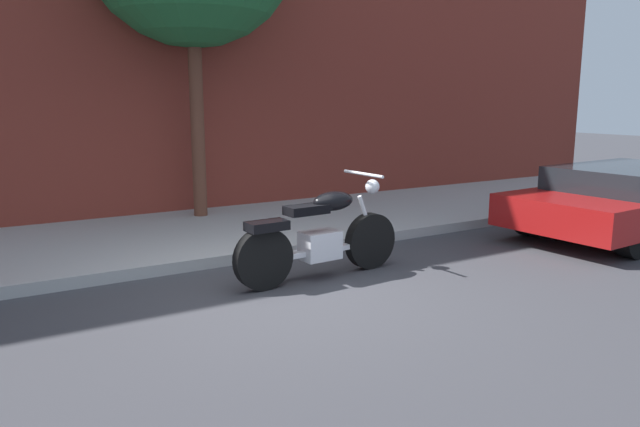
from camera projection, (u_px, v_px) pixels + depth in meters
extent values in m
plane|color=#38383D|center=(290.00, 293.00, 6.21)|extent=(60.00, 60.00, 0.00)
cube|color=#A4A4A4|center=(197.00, 234.00, 8.64)|extent=(21.36, 3.19, 0.14)
cylinder|color=black|center=(370.00, 241.00, 7.09)|extent=(0.68, 0.17, 0.67)
cylinder|color=black|center=(263.00, 259.00, 6.28)|extent=(0.68, 0.17, 0.67)
cube|color=silver|center=(320.00, 245.00, 6.67)|extent=(0.46, 0.31, 0.32)
cube|color=silver|center=(320.00, 251.00, 6.69)|extent=(1.32, 0.16, 0.06)
ellipsoid|color=black|center=(333.00, 201.00, 6.68)|extent=(0.54, 0.29, 0.22)
cube|color=black|center=(306.00, 210.00, 6.49)|extent=(0.49, 0.27, 0.10)
cube|color=black|center=(267.00, 226.00, 6.24)|extent=(0.45, 0.27, 0.10)
cylinder|color=silver|center=(367.00, 219.00, 7.00)|extent=(0.27, 0.07, 0.58)
cylinder|color=silver|center=(363.00, 174.00, 6.87)|extent=(0.08, 0.70, 0.04)
sphere|color=silver|center=(372.00, 187.00, 6.97)|extent=(0.17, 0.17, 0.17)
cylinder|color=silver|center=(294.00, 254.00, 6.68)|extent=(0.80, 0.14, 0.09)
cylinder|color=black|center=(631.00, 197.00, 10.34)|extent=(0.65, 0.26, 0.64)
cylinder|color=black|center=(531.00, 215.00, 8.80)|extent=(0.65, 0.26, 0.64)
cylinder|color=black|center=(634.00, 233.00, 7.55)|extent=(0.65, 0.26, 0.64)
cube|color=maroon|center=(633.00, 203.00, 8.92)|extent=(4.45, 2.10, 0.45)
cube|color=#1E2328|center=(632.00, 180.00, 8.79)|extent=(2.36, 1.75, 0.40)
cylinder|color=brown|center=(197.00, 114.00, 9.38)|extent=(0.22, 0.22, 3.54)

